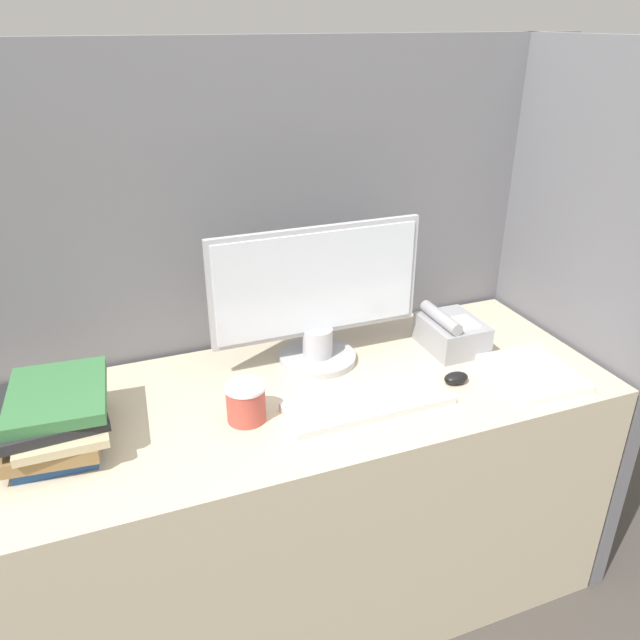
% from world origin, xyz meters
% --- Properties ---
extents(cubicle_panel_rear, '(2.02, 0.04, 1.59)m').
position_xyz_m(cubicle_panel_rear, '(0.00, 0.68, 0.80)').
color(cubicle_panel_rear, slate).
rests_on(cubicle_panel_rear, ground_plane).
extents(cubicle_panel_right, '(0.04, 0.70, 1.59)m').
position_xyz_m(cubicle_panel_right, '(0.85, 0.35, 0.80)').
color(cubicle_panel_right, slate).
rests_on(cubicle_panel_right, ground_plane).
extents(desk, '(1.62, 0.64, 0.73)m').
position_xyz_m(desk, '(0.00, 0.32, 0.37)').
color(desk, beige).
rests_on(desk, ground_plane).
extents(monitor, '(0.60, 0.22, 0.40)m').
position_xyz_m(monitor, '(0.07, 0.47, 0.92)').
color(monitor, '#B7B7BC').
rests_on(monitor, desk).
extents(keyboard, '(0.43, 0.14, 0.02)m').
position_xyz_m(keyboard, '(0.11, 0.20, 0.74)').
color(keyboard, silver).
rests_on(keyboard, desk).
extents(mouse, '(0.07, 0.05, 0.03)m').
position_xyz_m(mouse, '(0.38, 0.21, 0.75)').
color(mouse, black).
rests_on(mouse, desk).
extents(coffee_cup, '(0.10, 0.10, 0.10)m').
position_xyz_m(coffee_cup, '(-0.20, 0.26, 0.78)').
color(coffee_cup, '#BF4C3F').
rests_on(coffee_cup, desk).
extents(book_stack, '(0.26, 0.31, 0.14)m').
position_xyz_m(book_stack, '(-0.63, 0.32, 0.81)').
color(book_stack, '#264C8C').
rests_on(book_stack, desk).
extents(desk_telephone, '(0.16, 0.19, 0.12)m').
position_xyz_m(desk_telephone, '(0.47, 0.39, 0.78)').
color(desk_telephone, '#99999E').
rests_on(desk_telephone, desk).
extents(paper_pile, '(0.22, 0.27, 0.02)m').
position_xyz_m(paper_pile, '(0.59, 0.17, 0.74)').
color(paper_pile, white).
rests_on(paper_pile, desk).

